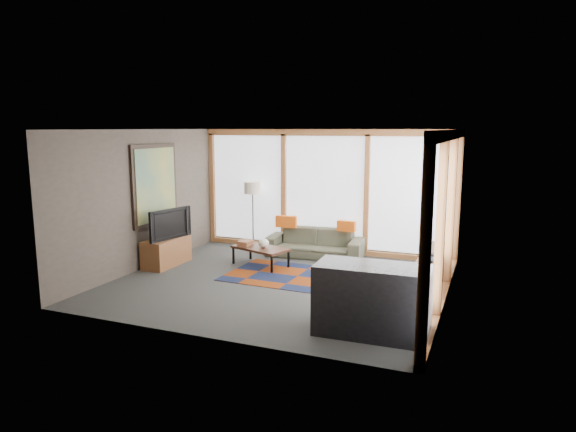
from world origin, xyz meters
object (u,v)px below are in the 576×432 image
at_px(floor_lamp, 253,215).
at_px(bar_counter, 372,300).
at_px(television, 167,223).
at_px(bookshelf, 432,269).
at_px(coffee_table, 261,256).
at_px(tv_console, 167,251).
at_px(sofa, 315,243).

distance_m(floor_lamp, bar_counter, 5.19).
distance_m(television, bar_counter, 4.76).
distance_m(bookshelf, bar_counter, 2.53).
distance_m(coffee_table, bar_counter, 3.71).
height_order(tv_console, television, television).
xyz_separation_m(floor_lamp, bookshelf, (3.99, -1.32, -0.47)).
bearing_deg(coffee_table, bookshelf, -0.17).
bearing_deg(television, bookshelf, -70.34).
height_order(coffee_table, bar_counter, bar_counter).
height_order(bookshelf, tv_console, tv_console).
bearing_deg(television, sofa, -42.11).
xyz_separation_m(floor_lamp, coffee_table, (0.79, -1.31, -0.55)).
xyz_separation_m(tv_console, television, (0.06, -0.04, 0.56)).
distance_m(sofa, bookshelf, 2.68).
bearing_deg(floor_lamp, sofa, -9.18).
relative_size(coffee_table, television, 1.08).
bearing_deg(television, floor_lamp, -11.51).
bearing_deg(sofa, bar_counter, -64.71).
bearing_deg(sofa, tv_console, -149.19).
bearing_deg(bookshelf, tv_console, -172.75).
xyz_separation_m(bookshelf, television, (-4.84, -0.66, 0.57)).
distance_m(sofa, coffee_table, 1.30).
bearing_deg(coffee_table, floor_lamp, 121.02).
distance_m(sofa, tv_console, 2.98).
xyz_separation_m(television, bar_counter, (4.38, -1.82, -0.37)).
xyz_separation_m(floor_lamp, bar_counter, (3.52, -3.80, -0.28)).
height_order(tv_console, bar_counter, bar_counter).
bearing_deg(coffee_table, television, -157.95).
xyz_separation_m(sofa, tv_console, (-2.45, -1.70, -0.02)).
bearing_deg(television, coffee_table, -56.03).
distance_m(floor_lamp, coffee_table, 1.63).
bearing_deg(television, tv_console, 69.66).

